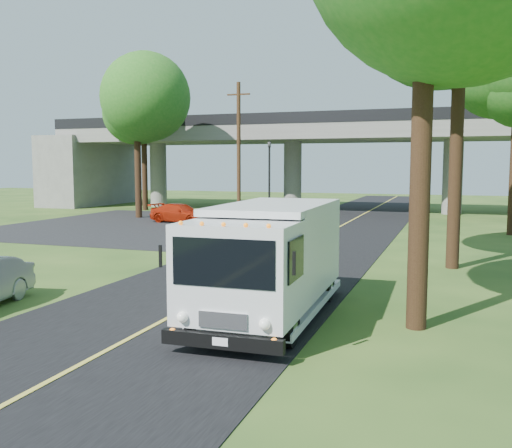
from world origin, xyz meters
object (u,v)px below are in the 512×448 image
at_px(tree_left_lot, 138,99).
at_px(step_van, 270,257).
at_px(utility_pole, 239,149).
at_px(tree_left_far, 145,115).
at_px(traffic_signal, 269,170).
at_px(red_sedan, 181,213).
at_px(pedestrian, 226,224).

height_order(tree_left_lot, step_van, tree_left_lot).
height_order(utility_pole, tree_left_lot, tree_left_lot).
height_order(utility_pole, tree_left_far, tree_left_far).
relative_size(traffic_signal, utility_pole, 0.58).
bearing_deg(tree_left_far, traffic_signal, -9.65).
relative_size(utility_pole, red_sedan, 2.23).
distance_m(utility_pole, red_sedan, 6.15).
height_order(traffic_signal, tree_left_far, tree_left_far).
xyz_separation_m(tree_left_lot, pedestrian, (9.99, -9.18, -7.05)).
distance_m(utility_pole, tree_left_lot, 7.43).
height_order(red_sedan, pedestrian, pedestrian).
bearing_deg(pedestrian, tree_left_far, -28.84).
bearing_deg(pedestrian, tree_left_lot, -21.98).
distance_m(tree_left_far, red_sedan, 12.56).
relative_size(red_sedan, pedestrian, 2.36).
bearing_deg(tree_left_far, red_sedan, -48.48).
bearing_deg(step_van, pedestrian, 115.24).
relative_size(traffic_signal, tree_left_far, 0.53).
bearing_deg(tree_left_lot, tree_left_far, 116.57).
distance_m(utility_pole, tree_left_far, 10.45).
height_order(utility_pole, step_van, utility_pole).
distance_m(red_sedan, pedestrian, 9.47).
height_order(traffic_signal, step_van, traffic_signal).
bearing_deg(utility_pole, tree_left_lot, -161.03).
relative_size(utility_pole, tree_left_lot, 0.86).
bearing_deg(traffic_signal, pedestrian, -80.64).
distance_m(traffic_signal, utility_pole, 2.86).
bearing_deg(step_van, red_sedan, 120.55).
distance_m(traffic_signal, pedestrian, 13.73).
xyz_separation_m(traffic_signal, red_sedan, (-3.82, -6.04, -2.61)).
distance_m(tree_left_lot, red_sedan, 8.54).
height_order(utility_pole, pedestrian, utility_pole).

